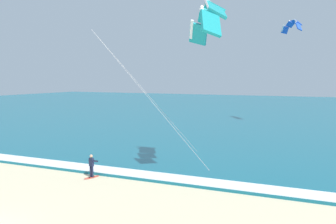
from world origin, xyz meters
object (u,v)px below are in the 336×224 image
Objects in this scene: kite_primary at (208,19)px; kite_distant at (293,25)px; surfboard at (92,177)px; kitesurfer at (92,165)px.

kite_primary is 2.54× the size of kite_distant.
kite_primary is at bearing 28.32° from surfboard.
kite_distant is at bearing 88.12° from kite_primary.
kitesurfer reaches higher than surfboard.
kitesurfer is at bearing -102.96° from kite_distant.
kitesurfer is 0.15× the size of kite_primary.
kitesurfer is at bearing 77.31° from surfboard.
kitesurfer is (0.00, 0.02, 0.91)m from surfboard.
kite_primary reaches higher than kitesurfer.
kitesurfer is 0.38× the size of kite_distant.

